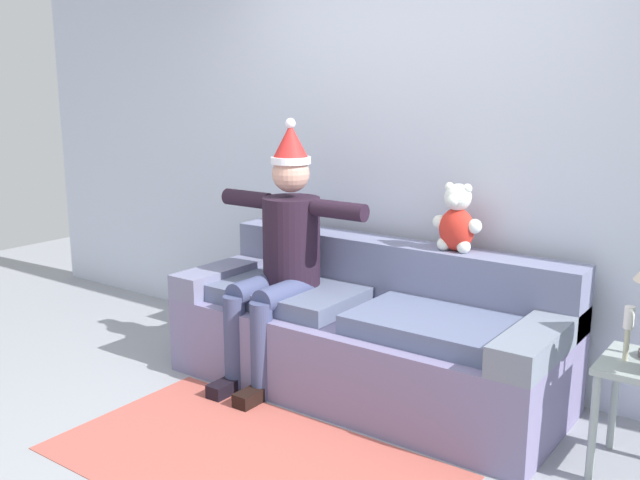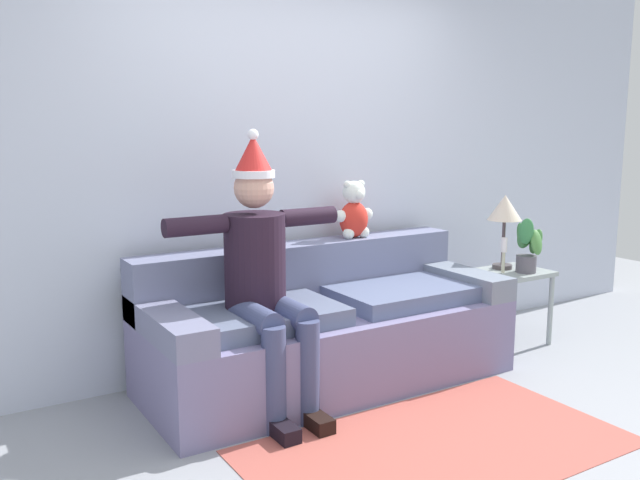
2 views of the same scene
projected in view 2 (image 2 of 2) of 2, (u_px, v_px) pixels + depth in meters
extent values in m
plane|color=#91949C|center=(436.00, 446.00, 3.35)|extent=(10.00, 10.00, 0.00)
cube|color=silver|center=(283.00, 157.00, 4.42)|extent=(7.00, 0.10, 2.70)
cube|color=slate|center=(330.00, 346.00, 4.13)|extent=(2.23, 0.89, 0.46)
cube|color=slate|center=(302.00, 271.00, 4.33)|extent=(2.23, 0.24, 0.36)
cube|color=slate|center=(167.00, 324.00, 3.56)|extent=(0.22, 0.89, 0.15)
cube|color=slate|center=(455.00, 278.00, 4.60)|extent=(0.22, 0.89, 0.15)
cube|color=slate|center=(258.00, 316.00, 3.78)|extent=(0.89, 0.62, 0.10)
cube|color=slate|center=(401.00, 293.00, 4.30)|extent=(0.89, 0.62, 0.10)
cylinder|color=black|center=(255.00, 260.00, 3.75)|extent=(0.34, 0.34, 0.52)
sphere|color=tan|center=(254.00, 188.00, 3.69)|extent=(0.22, 0.22, 0.22)
cylinder|color=white|center=(254.00, 174.00, 3.67)|extent=(0.23, 0.23, 0.04)
cone|color=red|center=(253.00, 153.00, 3.65)|extent=(0.21, 0.21, 0.20)
sphere|color=white|center=(253.00, 134.00, 3.64)|extent=(0.06, 0.06, 0.06)
cylinder|color=#3E466C|center=(256.00, 317.00, 3.58)|extent=(0.14, 0.40, 0.14)
cylinder|color=#3E466C|center=(274.00, 380.00, 3.46)|extent=(0.13, 0.13, 0.56)
cube|color=black|center=(282.00, 430.00, 3.43)|extent=(0.10, 0.24, 0.08)
cylinder|color=#3E466C|center=(289.00, 312.00, 3.68)|extent=(0.14, 0.40, 0.14)
cylinder|color=#3E466C|center=(308.00, 372.00, 3.56)|extent=(0.13, 0.13, 0.56)
cube|color=black|center=(316.00, 421.00, 3.54)|extent=(0.10, 0.24, 0.08)
cylinder|color=black|center=(196.00, 226.00, 3.54)|extent=(0.34, 0.10, 0.10)
cylinder|color=black|center=(308.00, 216.00, 3.89)|extent=(0.34, 0.10, 0.10)
ellipsoid|color=red|center=(354.00, 219.00, 4.48)|extent=(0.20, 0.16, 0.24)
sphere|color=white|center=(354.00, 192.00, 4.45)|extent=(0.15, 0.15, 0.15)
sphere|color=white|center=(359.00, 195.00, 4.40)|extent=(0.07, 0.07, 0.07)
sphere|color=white|center=(347.00, 185.00, 4.42)|extent=(0.05, 0.05, 0.05)
sphere|color=white|center=(361.00, 184.00, 4.47)|extent=(0.05, 0.05, 0.05)
sphere|color=white|center=(340.00, 216.00, 4.42)|extent=(0.08, 0.08, 0.08)
sphere|color=white|center=(349.00, 234.00, 4.44)|extent=(0.08, 0.08, 0.08)
sphere|color=white|center=(367.00, 214.00, 4.53)|extent=(0.08, 0.08, 0.08)
sphere|color=white|center=(364.00, 232.00, 4.50)|extent=(0.08, 0.08, 0.08)
cube|color=#929E9C|center=(513.00, 272.00, 4.84)|extent=(0.46, 0.42, 0.03)
cylinder|color=#929E9C|center=(511.00, 319.00, 4.63)|extent=(0.04, 0.04, 0.50)
cylinder|color=#929E9C|center=(550.00, 310.00, 4.84)|extent=(0.04, 0.04, 0.50)
cylinder|color=#929E9C|center=(474.00, 307.00, 4.93)|extent=(0.04, 0.04, 0.50)
cylinder|color=#929E9C|center=(512.00, 299.00, 5.14)|extent=(0.04, 0.04, 0.50)
cylinder|color=#4C4445|center=(502.00, 266.00, 4.89)|extent=(0.14, 0.14, 0.03)
cylinder|color=#4E3E43|center=(503.00, 242.00, 4.86)|extent=(0.02, 0.02, 0.32)
cone|color=beige|center=(505.00, 207.00, 4.82)|extent=(0.24, 0.24, 0.18)
cylinder|color=#54515A|center=(526.00, 264.00, 4.76)|extent=(0.14, 0.14, 0.12)
ellipsoid|color=#417A3C|center=(536.00, 241.00, 4.76)|extent=(0.11, 0.14, 0.20)
ellipsoid|color=#37793C|center=(525.00, 236.00, 4.80)|extent=(0.19, 0.13, 0.21)
ellipsoid|color=#37763D|center=(521.00, 235.00, 4.73)|extent=(0.14, 0.12, 0.20)
ellipsoid|color=#337D43|center=(526.00, 231.00, 4.68)|extent=(0.11, 0.13, 0.19)
ellipsoid|color=#45813D|center=(536.00, 242.00, 4.68)|extent=(0.14, 0.13, 0.21)
cylinder|color=beige|center=(503.00, 262.00, 4.74)|extent=(0.02, 0.02, 0.15)
cylinder|color=white|center=(504.00, 245.00, 4.72)|extent=(0.04, 0.04, 0.10)
cube|color=#B3564B|center=(438.00, 446.00, 3.33)|extent=(1.89, 1.06, 0.01)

